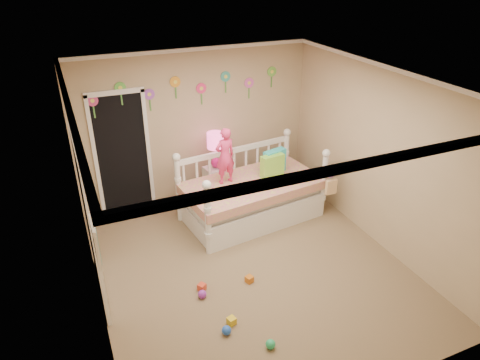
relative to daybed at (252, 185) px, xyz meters
name	(u,v)px	position (x,y,z in m)	size (l,w,h in m)	color
floor	(250,266)	(-0.55, -1.17, -0.60)	(4.00, 4.50, 0.01)	#7F684C
ceiling	(253,81)	(-0.55, -1.17, 2.00)	(4.00, 4.50, 0.01)	white
back_wall	(196,126)	(-0.55, 1.08, 0.70)	(4.00, 0.01, 2.60)	tan
left_wall	(86,218)	(-2.55, -1.17, 0.70)	(0.01, 4.50, 2.60)	tan
right_wall	(380,158)	(1.45, -1.17, 0.70)	(0.01, 4.50, 2.60)	tan
crown_molding	(253,84)	(-0.55, -1.17, 1.97)	(4.00, 4.50, 0.06)	white
daybed	(252,185)	(0.00, 0.00, 0.00)	(2.21, 1.19, 1.20)	white
pillow_turquoise	(274,161)	(0.48, 0.15, 0.26)	(0.39, 0.14, 0.39)	#29B8CE
pillow_lime	(272,166)	(0.38, 0.04, 0.25)	(0.39, 0.14, 0.37)	#87D741
child	(225,156)	(-0.40, 0.14, 0.52)	(0.33, 0.22, 0.90)	#F33776
nightstand	(217,184)	(-0.33, 0.72, -0.27)	(0.39, 0.30, 0.66)	white
table_lamp	(216,145)	(-0.33, 0.72, 0.47)	(0.28, 0.28, 0.62)	#E01D8B
closet_doorway	(122,153)	(-1.80, 1.06, 0.44)	(0.90, 0.04, 2.07)	black
flower_decals	(189,90)	(-0.64, 1.06, 1.34)	(3.40, 0.02, 0.50)	#B2668C
mirror_closet	(90,222)	(-2.51, -0.87, 0.45)	(0.07, 1.30, 2.10)	white
wall_picture	(96,242)	(-2.52, -2.07, 0.95)	(0.05, 0.34, 0.42)	white
hanging_bag	(330,182)	(1.05, -0.62, 0.13)	(0.20, 0.16, 0.36)	beige
toy_scatter	(240,312)	(-1.06, -1.98, -0.54)	(0.80, 1.30, 0.11)	#996666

